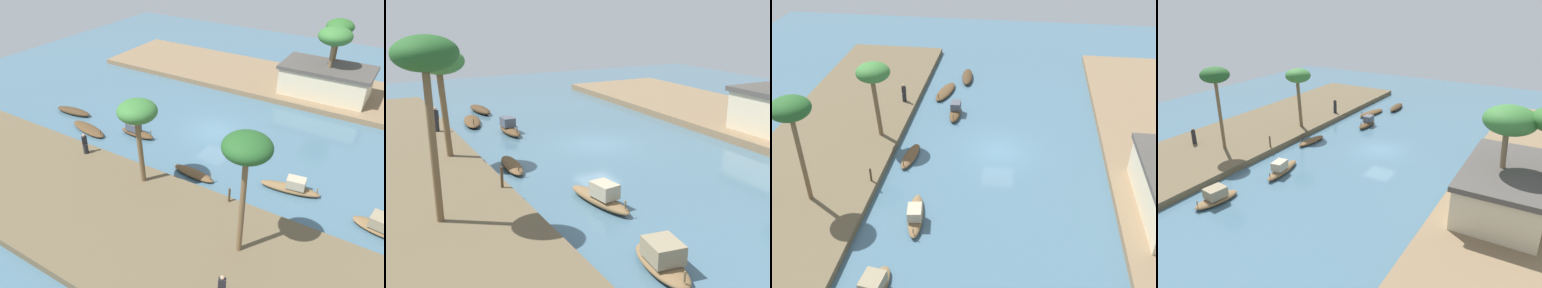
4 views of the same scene
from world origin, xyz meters
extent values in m
plane|color=#476B7F|center=(0.00, 0.00, 0.00)|extent=(66.00, 66.00, 0.00)
cube|color=brown|center=(0.00, -13.15, 0.27)|extent=(39.69, 10.33, 0.54)
cube|color=#846B4C|center=(0.00, 13.15, 0.27)|extent=(39.69, 10.33, 0.54)
ellipsoid|color=brown|center=(1.88, -6.58, 0.20)|extent=(3.52, 1.26, 0.39)
cylinder|color=brown|center=(3.40, -6.73, 0.60)|extent=(0.07, 0.07, 0.50)
ellipsoid|color=#47331E|center=(-12.96, -4.14, 0.27)|extent=(3.86, 1.37, 0.55)
ellipsoid|color=brown|center=(8.46, -4.67, 0.24)|extent=(4.17, 1.55, 0.49)
cube|color=tan|center=(8.82, -4.61, 0.82)|extent=(1.35, 1.04, 0.67)
cylinder|color=brown|center=(10.23, -4.40, 0.62)|extent=(0.07, 0.07, 0.37)
ellipsoid|color=brown|center=(-9.36, -5.81, 0.21)|extent=(4.31, 1.99, 0.42)
cylinder|color=brown|center=(-7.57, -6.16, 0.59)|extent=(0.07, 0.07, 0.44)
ellipsoid|color=brown|center=(-5.19, -4.21, 0.24)|extent=(3.26, 0.99, 0.49)
cube|color=#4C515B|center=(-5.56, -4.22, 0.81)|extent=(1.14, 0.85, 0.64)
cylinder|color=brown|center=(-3.77, -4.18, 0.67)|extent=(0.07, 0.07, 0.46)
ellipsoid|color=brown|center=(14.39, -5.55, 0.22)|extent=(3.36, 1.63, 0.44)
cube|color=gray|center=(14.41, -5.56, 0.79)|extent=(1.46, 1.28, 0.69)
cube|color=#232328|center=(8.70, -15.03, 1.58)|extent=(0.43, 0.34, 0.59)
sphere|color=tan|center=(8.70, -15.03, 1.97)|extent=(0.20, 0.20, 0.20)
cylinder|color=#232328|center=(-6.28, -9.06, 0.95)|extent=(0.52, 0.52, 0.82)
cube|color=#232328|center=(-6.28, -9.06, 1.68)|extent=(0.36, 0.42, 0.65)
sphere|color=tan|center=(-6.28, -9.06, 2.11)|extent=(0.22, 0.22, 0.22)
cylinder|color=#4C3823|center=(5.70, -8.41, 1.05)|extent=(0.14, 0.14, 1.03)
cylinder|color=brown|center=(-0.35, -9.61, 2.97)|extent=(0.35, 0.58, 4.88)
ellipsoid|color=#387533|center=(-0.35, -9.61, 5.92)|extent=(2.57, 2.57, 1.41)
cylinder|color=brown|center=(8.03, -11.79, 3.61)|extent=(0.29, 0.35, 6.16)
ellipsoid|color=#235623|center=(8.03, -11.79, 7.18)|extent=(2.46, 2.46, 1.35)
cylinder|color=brown|center=(6.06, 13.74, 3.43)|extent=(0.31, 0.62, 5.80)
ellipsoid|color=#2D6628|center=(6.06, 13.74, 6.86)|extent=(2.68, 2.68, 1.47)
cylinder|color=#7F6647|center=(6.26, 11.40, 3.22)|extent=(0.35, 0.60, 5.37)
ellipsoid|color=#387533|center=(6.26, 11.40, 6.53)|extent=(3.17, 3.17, 1.74)
cube|color=beige|center=(6.07, 11.75, 1.84)|extent=(8.30, 4.88, 2.60)
cube|color=#4C4742|center=(6.07, 11.75, 3.31)|extent=(8.80, 5.18, 0.33)
camera|label=1|loc=(13.90, -26.07, 16.64)|focal=36.23mm
camera|label=2|loc=(26.03, -14.81, 8.90)|focal=44.42mm
camera|label=3|loc=(29.53, 1.31, 19.57)|focal=42.35mm
camera|label=4|loc=(28.94, 13.80, 13.31)|focal=34.59mm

